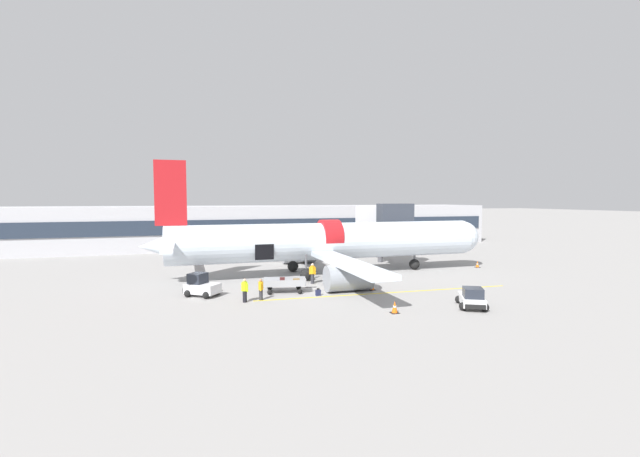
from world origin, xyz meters
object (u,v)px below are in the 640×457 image
object	(u,v)px
baggage_tug_lead	(201,286)
ground_crew_loader_b	(312,273)
baggage_tug_mid	(472,299)
ground_crew_driver	(245,290)
suitcase_on_tarmac_upright	(318,293)
airplane	(325,243)
ground_crew_loader_a	(261,289)
baggage_cart_loading	(286,285)

from	to	relation	value
baggage_tug_lead	ground_crew_loader_b	xyz separation A→B (m)	(9.54, 2.04, 0.21)
baggage_tug_mid	baggage_tug_lead	bearing A→B (deg)	152.10
ground_crew_driver	baggage_tug_lead	bearing A→B (deg)	133.94
ground_crew_driver	suitcase_on_tarmac_upright	xyz separation A→B (m)	(5.69, 0.43, -0.68)
baggage_tug_lead	suitcase_on_tarmac_upright	world-z (taller)	baggage_tug_lead
baggage_tug_mid	ground_crew_loader_b	size ratio (longest dim) A/B	1.87
baggage_tug_mid	ground_crew_driver	distance (m)	15.96
suitcase_on_tarmac_upright	ground_crew_loader_b	bearing A→B (deg)	78.83
airplane	ground_crew_loader_a	xyz separation A→B (m)	(-7.85, -8.72, -2.34)
baggage_tug_lead	ground_crew_loader_b	size ratio (longest dim) A/B	1.61
baggage_tug_lead	baggage_cart_loading	size ratio (longest dim) A/B	0.66
ground_crew_loader_a	ground_crew_loader_b	bearing A→B (deg)	41.48
ground_crew_loader_a	ground_crew_driver	size ratio (longest dim) A/B	0.92
baggage_cart_loading	ground_crew_loader_b	size ratio (longest dim) A/B	2.42
baggage_cart_loading	ground_crew_driver	world-z (taller)	ground_crew_driver
ground_crew_loader_a	airplane	bearing A→B (deg)	48.02
baggage_tug_mid	ground_crew_driver	world-z (taller)	ground_crew_driver
airplane	suitcase_on_tarmac_upright	size ratio (longest dim) A/B	60.16
baggage_tug_lead	baggage_tug_mid	world-z (taller)	baggage_tug_lead
baggage_tug_lead	ground_crew_loader_b	bearing A→B (deg)	12.08
airplane	baggage_tug_lead	xyz separation A→B (m)	(-12.00, -6.00, -2.44)
baggage_tug_mid	ground_crew_driver	bearing A→B (deg)	156.84
baggage_tug_mid	baggage_cart_loading	bearing A→B (deg)	141.82
ground_crew_loader_a	baggage_tug_lead	bearing A→B (deg)	146.83
baggage_tug_mid	ground_crew_loader_a	xyz separation A→B (m)	(-13.44, 6.60, 0.20)
baggage_cart_loading	ground_crew_loader_a	size ratio (longest dim) A/B	2.75
airplane	baggage_tug_lead	size ratio (longest dim) A/B	11.90
ground_crew_loader_b	baggage_tug_mid	bearing A→B (deg)	-54.65
airplane	suitcase_on_tarmac_upright	xyz separation A→B (m)	(-3.38, -8.61, -2.95)
ground_crew_loader_b	suitcase_on_tarmac_upright	world-z (taller)	ground_crew_loader_b
airplane	baggage_tug_mid	distance (m)	16.51
baggage_tug_mid	ground_crew_loader_b	distance (m)	13.93
baggage_tug_mid	ground_crew_loader_a	distance (m)	14.97
ground_crew_driver	ground_crew_loader_b	bearing A→B (deg)	37.56
ground_crew_driver	airplane	bearing A→B (deg)	44.91
baggage_tug_lead	ground_crew_loader_a	bearing A→B (deg)	-33.17
suitcase_on_tarmac_upright	ground_crew_driver	bearing A→B (deg)	-175.65
airplane	baggage_cart_loading	xyz separation A→B (m)	(-5.47, -6.62, -2.59)
ground_crew_loader_b	baggage_cart_loading	bearing A→B (deg)	-138.48
baggage_cart_loading	suitcase_on_tarmac_upright	world-z (taller)	baggage_cart_loading
airplane	ground_crew_driver	xyz separation A→B (m)	(-9.07, -9.04, -2.27)
baggage_tug_lead	suitcase_on_tarmac_upright	bearing A→B (deg)	-16.83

